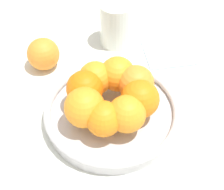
{
  "coord_description": "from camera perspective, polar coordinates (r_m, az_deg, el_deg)",
  "views": [
    {
      "loc": [
        -0.18,
        0.44,
        0.59
      ],
      "look_at": [
        0.0,
        0.0,
        0.07
      ],
      "focal_mm": 60.0,
      "sensor_mm": 36.0,
      "label": 1
    }
  ],
  "objects": [
    {
      "name": "ground_plane",
      "position": [
        0.76,
        -0.0,
        -3.62
      ],
      "size": [
        4.0,
        4.0,
        0.0
      ],
      "primitive_type": "plane",
      "color": "silver"
    },
    {
      "name": "fruit_bowl",
      "position": [
        0.75,
        -0.0,
        -2.76
      ],
      "size": [
        0.27,
        0.27,
        0.04
      ],
      "color": "silver",
      "rests_on": "ground_plane"
    },
    {
      "name": "drinking_glass",
      "position": [
        0.9,
        0.63,
        10.81
      ],
      "size": [
        0.08,
        0.08,
        0.11
      ],
      "primitive_type": "cylinder",
      "color": "silver",
      "rests_on": "ground_plane"
    },
    {
      "name": "napkin_folded",
      "position": [
        0.91,
        8.47,
        6.61
      ],
      "size": [
        0.15,
        0.15,
        0.01
      ],
      "primitive_type": "cube",
      "rotation": [
        0.0,
        0.0,
        0.56
      ],
      "color": "silver",
      "rests_on": "ground_plane"
    },
    {
      "name": "orange_pile",
      "position": [
        0.71,
        -0.13,
        0.01
      ],
      "size": [
        0.18,
        0.18,
        0.08
      ],
      "color": "orange",
      "rests_on": "fruit_bowl"
    },
    {
      "name": "stray_orange",
      "position": [
        0.86,
        -10.43,
        6.17
      ],
      "size": [
        0.07,
        0.07,
        0.07
      ],
      "primitive_type": "sphere",
      "color": "orange",
      "rests_on": "ground_plane"
    }
  ]
}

